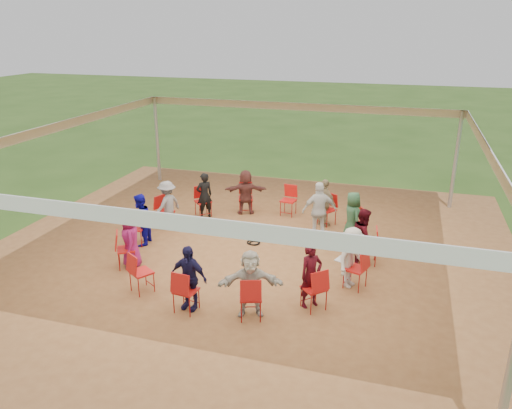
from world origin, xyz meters
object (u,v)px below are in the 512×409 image
(person_seated_11, at_px, (311,275))
(chair_1, at_px, (368,246))
(chair_11, at_px, (186,291))
(chair_4, at_px, (288,201))
(person_seated_0, at_px, (351,258))
(person_seated_4, at_px, (246,192))
(person_seated_2, at_px, (352,217))
(person_seated_3, at_px, (324,203))
(standing_person, at_px, (319,211))
(person_seated_8, at_px, (131,240))
(person_seated_5, at_px, (204,195))
(person_seated_7, at_px, (140,220))
(person_seated_1, at_px, (364,236))
(person_seated_9, at_px, (189,278))
(chair_7, at_px, (165,212))
(cable_coil, at_px, (254,243))
(chair_0, at_px, (356,269))
(chair_2, at_px, (356,225))
(chair_6, at_px, (203,202))
(person_seated_10, at_px, (250,283))
(chair_13, at_px, (314,289))
(person_seated_6, at_px, (167,205))
(chair_3, at_px, (327,210))
(chair_5, at_px, (246,198))
(chair_12, at_px, (251,297))
(chair_10, at_px, (141,272))
(laptop, at_px, (344,257))
(chair_8, at_px, (137,228))
(chair_9, at_px, (126,249))

(person_seated_11, bearing_deg, chair_1, 23.21)
(chair_11, bearing_deg, chair_4, 90.00)
(person_seated_0, bearing_deg, person_seated_4, 64.29)
(chair_11, height_order, person_seated_2, person_seated_2)
(person_seated_3, height_order, standing_person, standing_person)
(chair_4, height_order, person_seated_8, person_seated_8)
(chair_1, relative_size, person_seated_11, 0.66)
(person_seated_4, height_order, person_seated_5, same)
(person_seated_0, relative_size, person_seated_7, 1.00)
(person_seated_1, bearing_deg, person_seated_11, 154.29)
(person_seated_9, relative_size, person_seated_11, 1.00)
(person_seated_5, height_order, person_seated_9, same)
(chair_7, relative_size, person_seated_0, 0.66)
(person_seated_5, xyz_separation_m, cable_coil, (1.94, -1.37, -0.66))
(chair_0, bearing_deg, chair_7, 90.00)
(standing_person, bearing_deg, chair_2, 161.66)
(chair_6, bearing_deg, person_seated_10, 77.42)
(chair_13, bearing_deg, person_seated_6, 102.58)
(chair_2, xyz_separation_m, chair_6, (-4.52, 0.53, 0.00))
(chair_3, bearing_deg, chair_5, 25.71)
(chair_12, relative_size, person_seated_5, 0.66)
(person_seated_1, xyz_separation_m, person_seated_7, (-5.54, -0.60, 0.00))
(chair_2, distance_m, chair_11, 5.24)
(chair_3, bearing_deg, chair_2, 167.14)
(person_seated_3, bearing_deg, chair_10, 90.00)
(person_seated_3, xyz_separation_m, person_seated_5, (-3.46, -0.37, 0.00))
(cable_coil, relative_size, laptop, 1.16)
(chair_7, bearing_deg, person_seated_11, 77.42)
(chair_5, height_order, chair_10, same)
(person_seated_3, height_order, person_seated_7, same)
(chair_1, bearing_deg, person_seated_10, 139.92)
(chair_10, distance_m, person_seated_5, 4.46)
(person_seated_8, relative_size, person_seated_10, 1.00)
(chair_1, relative_size, person_seated_0, 0.66)
(person_seated_3, height_order, person_seated_9, same)
(person_seated_6, bearing_deg, chair_11, 50.47)
(chair_11, xyz_separation_m, person_seated_4, (-0.57, 5.52, 0.23))
(person_seated_4, relative_size, person_seated_7, 1.00)
(person_seated_3, xyz_separation_m, person_seated_11, (0.47, -4.33, 0.00))
(person_seated_10, relative_size, standing_person, 0.87)
(chair_4, bearing_deg, chair_10, 77.14)
(person_seated_4, bearing_deg, chair_2, 142.94)
(chair_8, relative_size, standing_person, 0.58)
(chair_1, height_order, person_seated_0, person_seated_0)
(chair_8, xyz_separation_m, standing_person, (4.40, 1.76, 0.33))
(person_seated_2, distance_m, standing_person, 0.86)
(person_seated_10, bearing_deg, chair_3, 63.70)
(person_seated_2, bearing_deg, chair_9, 90.00)
(chair_11, distance_m, laptop, 3.46)
(person_seated_3, distance_m, person_seated_5, 3.48)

